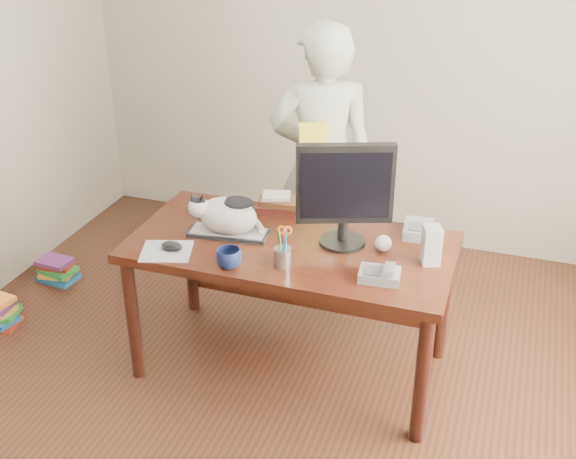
{
  "coord_description": "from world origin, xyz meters",
  "views": [
    {
      "loc": [
        1.0,
        -2.38,
        2.45
      ],
      "look_at": [
        0.0,
        0.55,
        0.85
      ],
      "focal_mm": 45.0,
      "sensor_mm": 36.0,
      "label": 1
    }
  ],
  "objects_px": {
    "phone": "(380,274)",
    "book_pile_b": "(57,270)",
    "book_stack": "(279,203)",
    "person": "(322,166)",
    "calculator": "(418,230)",
    "cat": "(225,214)",
    "speaker": "(431,245)",
    "mouse": "(172,246)",
    "monitor": "(345,190)",
    "baseball": "(383,243)",
    "coffee_mug": "(229,258)",
    "desk": "(296,261)",
    "keyboard": "(229,233)",
    "pen_cup": "(283,255)"
  },
  "relations": [
    {
      "from": "keyboard",
      "to": "cat",
      "type": "height_order",
      "value": "cat"
    },
    {
      "from": "coffee_mug",
      "to": "speaker",
      "type": "bearing_deg",
      "value": 21.67
    },
    {
      "from": "desk",
      "to": "cat",
      "type": "xyz_separation_m",
      "value": [
        -0.34,
        -0.1,
        0.27
      ]
    },
    {
      "from": "speaker",
      "to": "cat",
      "type": "bearing_deg",
      "value": 162.39
    },
    {
      "from": "phone",
      "to": "book_pile_b",
      "type": "xyz_separation_m",
      "value": [
        -2.21,
        0.55,
        -0.71
      ]
    },
    {
      "from": "cat",
      "to": "book_pile_b",
      "type": "height_order",
      "value": "cat"
    },
    {
      "from": "monitor",
      "to": "baseball",
      "type": "xyz_separation_m",
      "value": [
        0.2,
        0.01,
        -0.26
      ]
    },
    {
      "from": "keyboard",
      "to": "book_pile_b",
      "type": "height_order",
      "value": "keyboard"
    },
    {
      "from": "phone",
      "to": "baseball",
      "type": "bearing_deg",
      "value": 93.95
    },
    {
      "from": "speaker",
      "to": "monitor",
      "type": "bearing_deg",
      "value": 155.16
    },
    {
      "from": "person",
      "to": "cat",
      "type": "bearing_deg",
      "value": 52.15
    },
    {
      "from": "desk",
      "to": "book_stack",
      "type": "xyz_separation_m",
      "value": [
        -0.19,
        0.27,
        0.19
      ]
    },
    {
      "from": "speaker",
      "to": "person",
      "type": "relative_size",
      "value": 0.11
    },
    {
      "from": "cat",
      "to": "mouse",
      "type": "bearing_deg",
      "value": -134.37
    },
    {
      "from": "calculator",
      "to": "person",
      "type": "relative_size",
      "value": 0.12
    },
    {
      "from": "desk",
      "to": "coffee_mug",
      "type": "height_order",
      "value": "coffee_mug"
    },
    {
      "from": "calculator",
      "to": "phone",
      "type": "bearing_deg",
      "value": -105.33
    },
    {
      "from": "pen_cup",
      "to": "mouse",
      "type": "height_order",
      "value": "pen_cup"
    },
    {
      "from": "calculator",
      "to": "keyboard",
      "type": "bearing_deg",
      "value": -166.13
    },
    {
      "from": "coffee_mug",
      "to": "person",
      "type": "relative_size",
      "value": 0.07
    },
    {
      "from": "monitor",
      "to": "pen_cup",
      "type": "relative_size",
      "value": 2.48
    },
    {
      "from": "desk",
      "to": "monitor",
      "type": "bearing_deg",
      "value": -3.87
    },
    {
      "from": "keyboard",
      "to": "cat",
      "type": "relative_size",
      "value": 1.06
    },
    {
      "from": "desk",
      "to": "book_pile_b",
      "type": "relative_size",
      "value": 6.2
    },
    {
      "from": "cat",
      "to": "book_stack",
      "type": "bearing_deg",
      "value": 60.99
    },
    {
      "from": "cat",
      "to": "calculator",
      "type": "height_order",
      "value": "cat"
    },
    {
      "from": "book_stack",
      "to": "person",
      "type": "height_order",
      "value": "person"
    },
    {
      "from": "mouse",
      "to": "book_pile_b",
      "type": "xyz_separation_m",
      "value": [
        -1.2,
        0.61,
        -0.7
      ]
    },
    {
      "from": "calculator",
      "to": "person",
      "type": "bearing_deg",
      "value": 137.71
    },
    {
      "from": "desk",
      "to": "monitor",
      "type": "height_order",
      "value": "monitor"
    },
    {
      "from": "pen_cup",
      "to": "speaker",
      "type": "distance_m",
      "value": 0.69
    },
    {
      "from": "mouse",
      "to": "person",
      "type": "distance_m",
      "value": 1.15
    },
    {
      "from": "calculator",
      "to": "book_pile_b",
      "type": "height_order",
      "value": "calculator"
    },
    {
      "from": "phone",
      "to": "calculator",
      "type": "height_order",
      "value": "phone"
    },
    {
      "from": "coffee_mug",
      "to": "person",
      "type": "bearing_deg",
      "value": 83.95
    },
    {
      "from": "desk",
      "to": "speaker",
      "type": "relative_size",
      "value": 8.57
    },
    {
      "from": "speaker",
      "to": "calculator",
      "type": "bearing_deg",
      "value": 90.14
    },
    {
      "from": "monitor",
      "to": "pen_cup",
      "type": "height_order",
      "value": "monitor"
    },
    {
      "from": "cat",
      "to": "speaker",
      "type": "xyz_separation_m",
      "value": [
        1.02,
        0.05,
        -0.02
      ]
    },
    {
      "from": "cat",
      "to": "speaker",
      "type": "relative_size",
      "value": 2.12
    },
    {
      "from": "cat",
      "to": "book_stack",
      "type": "relative_size",
      "value": 1.52
    },
    {
      "from": "baseball",
      "to": "book_stack",
      "type": "height_order",
      "value": "book_stack"
    },
    {
      "from": "desk",
      "to": "calculator",
      "type": "bearing_deg",
      "value": 20.43
    },
    {
      "from": "cat",
      "to": "person",
      "type": "height_order",
      "value": "person"
    },
    {
      "from": "coffee_mug",
      "to": "book_pile_b",
      "type": "distance_m",
      "value": 1.81
    },
    {
      "from": "pen_cup",
      "to": "mouse",
      "type": "relative_size",
      "value": 1.7
    },
    {
      "from": "book_stack",
      "to": "speaker",
      "type": "bearing_deg",
      "value": -29.23
    },
    {
      "from": "desk",
      "to": "book_pile_b",
      "type": "bearing_deg",
      "value": 171.03
    },
    {
      "from": "baseball",
      "to": "calculator",
      "type": "distance_m",
      "value": 0.26
    },
    {
      "from": "cat",
      "to": "calculator",
      "type": "bearing_deg",
      "value": 12.45
    }
  ]
}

